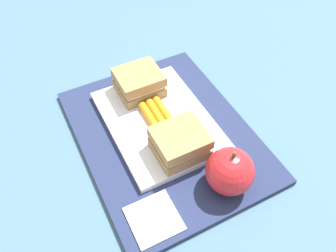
{
  "coord_description": "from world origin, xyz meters",
  "views": [
    {
      "loc": [
        0.34,
        -0.17,
        0.48
      ],
      "look_at": [
        0.01,
        0.0,
        0.04
      ],
      "focal_mm": 36.86,
      "sensor_mm": 36.0,
      "label": 1
    }
  ],
  "objects_px": {
    "sandwich_half_right": "(180,143)",
    "apple": "(230,171)",
    "carrot_sticks_bundle": "(158,116)",
    "sandwich_half_left": "(139,82)",
    "paper_napkin": "(154,219)",
    "food_tray": "(158,121)"
  },
  "relations": [
    {
      "from": "sandwich_half_right",
      "to": "apple",
      "type": "distance_m",
      "value": 0.09
    },
    {
      "from": "carrot_sticks_bundle",
      "to": "sandwich_half_left",
      "type": "bearing_deg",
      "value": 179.83
    },
    {
      "from": "apple",
      "to": "paper_napkin",
      "type": "xyz_separation_m",
      "value": [
        0.0,
        -0.12,
        -0.04
      ]
    },
    {
      "from": "apple",
      "to": "food_tray",
      "type": "bearing_deg",
      "value": -166.18
    },
    {
      "from": "sandwich_half_right",
      "to": "paper_napkin",
      "type": "xyz_separation_m",
      "value": [
        0.08,
        -0.09,
        -0.03
      ]
    },
    {
      "from": "carrot_sticks_bundle",
      "to": "apple",
      "type": "bearing_deg",
      "value": 13.85
    },
    {
      "from": "food_tray",
      "to": "apple",
      "type": "bearing_deg",
      "value": 13.82
    },
    {
      "from": "sandwich_half_right",
      "to": "paper_napkin",
      "type": "height_order",
      "value": "sandwich_half_right"
    },
    {
      "from": "sandwich_half_left",
      "to": "apple",
      "type": "bearing_deg",
      "value": 9.38
    },
    {
      "from": "food_tray",
      "to": "carrot_sticks_bundle",
      "type": "relative_size",
      "value": 2.96
    },
    {
      "from": "sandwich_half_left",
      "to": "carrot_sticks_bundle",
      "type": "xyz_separation_m",
      "value": [
        0.08,
        -0.0,
        -0.01
      ]
    },
    {
      "from": "sandwich_half_left",
      "to": "apple",
      "type": "xyz_separation_m",
      "value": [
        0.24,
        0.04,
        0.0
      ]
    },
    {
      "from": "sandwich_half_left",
      "to": "carrot_sticks_bundle",
      "type": "distance_m",
      "value": 0.08
    },
    {
      "from": "sandwich_half_left",
      "to": "carrot_sticks_bundle",
      "type": "bearing_deg",
      "value": -0.17
    },
    {
      "from": "sandwich_half_left",
      "to": "carrot_sticks_bundle",
      "type": "relative_size",
      "value": 1.03
    },
    {
      "from": "sandwich_half_right",
      "to": "carrot_sticks_bundle",
      "type": "xyz_separation_m",
      "value": [
        -0.08,
        -0.0,
        -0.01
      ]
    },
    {
      "from": "sandwich_half_left",
      "to": "apple",
      "type": "distance_m",
      "value": 0.24
    },
    {
      "from": "food_tray",
      "to": "paper_napkin",
      "type": "relative_size",
      "value": 3.29
    },
    {
      "from": "apple",
      "to": "paper_napkin",
      "type": "distance_m",
      "value": 0.13
    },
    {
      "from": "food_tray",
      "to": "sandwich_half_right",
      "type": "relative_size",
      "value": 2.88
    },
    {
      "from": "apple",
      "to": "paper_napkin",
      "type": "relative_size",
      "value": 1.2
    },
    {
      "from": "food_tray",
      "to": "sandwich_half_left",
      "type": "height_order",
      "value": "sandwich_half_left"
    }
  ]
}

